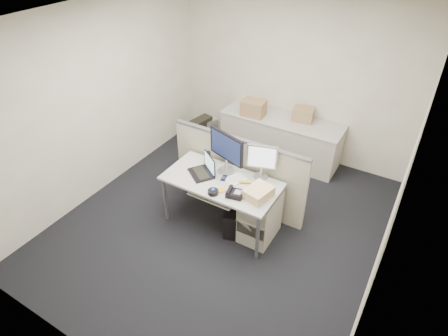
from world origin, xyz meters
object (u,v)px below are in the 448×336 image
Objects in this scene: desk at (221,184)px; desk_phone at (235,194)px; laptop at (201,166)px; monitor_main at (226,153)px.

desk is 7.60× the size of desk_phone.
laptop is 0.63m from desk_phone.
desk_phone is at bearing 20.41° from laptop.
desk is at bearing -59.13° from monitor_main.
desk_phone is at bearing -30.53° from monitor_main.
desk_phone is at bearing -30.96° from desk.
monitor_main reaches higher than desk_phone.
desk_phone reaches higher than desk.
desk is at bearing 39.15° from laptop.
laptop is 1.74× the size of desk_phone.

